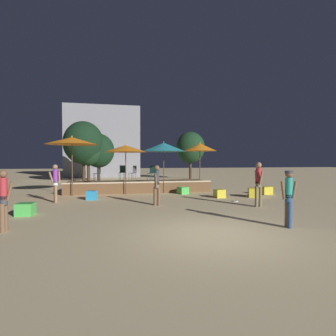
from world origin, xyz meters
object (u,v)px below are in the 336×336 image
(cube_seat_0, at_px, (92,195))
(patio_umbrella_0, at_px, (126,149))
(background_tree_3, at_px, (190,148))
(bistro_chair_1, at_px, (122,171))
(cube_seat_1, at_px, (219,193))
(cube_seat_3, at_px, (254,193))
(background_tree_0, at_px, (99,151))
(patio_umbrella_3, at_px, (72,141))
(cube_seat_5, at_px, (26,209))
(person_2, at_px, (55,182))
(cube_seat_2, at_px, (183,190))
(background_tree_1, at_px, (88,150))
(bistro_chair_0, at_px, (152,172))
(person_0, at_px, (3,199))
(patio_umbrella_1, at_px, (200,147))
(cube_seat_4, at_px, (266,190))
(person_1, at_px, (258,182))
(background_tree_2, at_px, (84,143))
(person_4, at_px, (289,196))
(frisbee_disc, at_px, (235,201))
(person_3, at_px, (157,184))
(bistro_chair_3, at_px, (134,172))
(bistro_chair_2, at_px, (98,172))

(cube_seat_0, bearing_deg, patio_umbrella_0, 43.99)
(background_tree_3, bearing_deg, bistro_chair_1, -128.52)
(cube_seat_1, height_order, cube_seat_3, cube_seat_3)
(patio_umbrella_0, bearing_deg, background_tree_0, 101.16)
(patio_umbrella_3, distance_m, cube_seat_1, 8.29)
(patio_umbrella_3, xyz_separation_m, cube_seat_5, (-0.82, -4.98, -2.74))
(cube_seat_1, height_order, background_tree_0, background_tree_0)
(cube_seat_0, height_order, cube_seat_3, cube_seat_3)
(person_2, bearing_deg, cube_seat_0, -87.49)
(cube_seat_2, distance_m, background_tree_1, 11.88)
(patio_umbrella_3, relative_size, bistro_chair_0, 3.59)
(person_0, bearing_deg, cube_seat_1, -54.35)
(patio_umbrella_1, xyz_separation_m, person_0, (-8.01, -7.44, -1.82))
(patio_umbrella_3, height_order, person_0, patio_umbrella_3)
(cube_seat_4, relative_size, bistro_chair_0, 0.62)
(person_1, relative_size, background_tree_1, 0.43)
(cube_seat_1, height_order, background_tree_2, background_tree_2)
(person_4, height_order, frisbee_disc, person_4)
(bistro_chair_1, bearing_deg, patio_umbrella_0, -71.23)
(frisbee_disc, bearing_deg, person_3, -175.48)
(cube_seat_0, bearing_deg, background_tree_0, 91.39)
(bistro_chair_0, bearing_deg, bistro_chair_3, -148.32)
(bistro_chair_2, bearing_deg, person_3, 40.98)
(cube_seat_3, height_order, person_3, person_3)
(patio_umbrella_1, bearing_deg, bistro_chair_0, 169.11)
(cube_seat_1, bearing_deg, person_3, -154.96)
(person_3, distance_m, bistro_chair_2, 5.48)
(person_1, xyz_separation_m, person_2, (-8.38, 2.87, -0.08))
(cube_seat_1, distance_m, bistro_chair_2, 7.01)
(bistro_chair_0, xyz_separation_m, frisbee_disc, (3.25, -4.48, -1.22))
(person_3, bearing_deg, bistro_chair_0, -70.69)
(patio_umbrella_0, bearing_deg, cube_seat_5, -126.38)
(background_tree_2, distance_m, background_tree_3, 10.61)
(cube_seat_4, height_order, bistro_chair_0, bistro_chair_0)
(patio_umbrella_0, xyz_separation_m, patio_umbrella_1, (4.46, 0.30, 0.14))
(patio_umbrella_0, bearing_deg, background_tree_1, 106.75)
(patio_umbrella_1, distance_m, cube_seat_3, 4.23)
(bistro_chair_2, xyz_separation_m, background_tree_0, (-0.46, 9.30, 1.58))
(patio_umbrella_3, bearing_deg, bistro_chair_1, 38.65)
(cube_seat_0, distance_m, person_2, 1.79)
(person_2, height_order, background_tree_1, background_tree_1)
(cube_seat_4, xyz_separation_m, person_3, (-6.62, -2.35, 0.70))
(background_tree_1, height_order, background_tree_2, background_tree_2)
(bistro_chair_0, bearing_deg, background_tree_1, 156.82)
(patio_umbrella_0, bearing_deg, patio_umbrella_1, 3.86)
(cube_seat_2, xyz_separation_m, cube_seat_3, (3.30, -2.01, 0.04))
(patio_umbrella_0, bearing_deg, frisbee_disc, -36.80)
(bistro_chair_3, xyz_separation_m, background_tree_1, (-3.35, 8.44, 1.59))
(cube_seat_4, bearing_deg, bistro_chair_3, 160.44)
(person_3, xyz_separation_m, bistro_chair_2, (-2.66, 4.78, 0.32))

